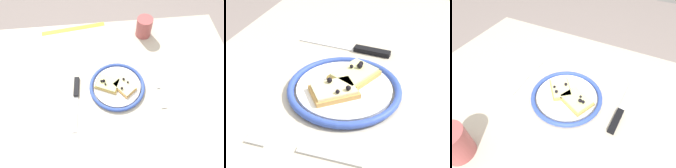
{
  "view_description": "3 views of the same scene",
  "coord_description": "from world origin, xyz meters",
  "views": [
    {
      "loc": [
        0.03,
        0.44,
        1.5
      ],
      "look_at": [
        -0.01,
        0.01,
        0.75
      ],
      "focal_mm": 33.09,
      "sensor_mm": 36.0,
      "label": 1
    },
    {
      "loc": [
        -0.51,
        -0.13,
        1.12
      ],
      "look_at": [
        -0.05,
        0.02,
        0.77
      ],
      "focal_mm": 48.85,
      "sensor_mm": 36.0,
      "label": 2
    },
    {
      "loc": [
        0.14,
        -0.34,
        1.22
      ],
      "look_at": [
        -0.06,
        0.04,
        0.77
      ],
      "focal_mm": 30.23,
      "sensor_mm": 36.0,
      "label": 3
    }
  ],
  "objects": [
    {
      "name": "knife",
      "position": [
        0.14,
        0.03,
        0.74
      ],
      "size": [
        0.03,
        0.24,
        0.01
      ],
      "color": "silver",
      "rests_on": "dining_table"
    },
    {
      "name": "cup",
      "position": [
        -0.2,
        -0.27,
        0.79
      ],
      "size": [
        0.08,
        0.08,
        0.1
      ],
      "primitive_type": "cylinder",
      "color": "#A54C4C",
      "rests_on": "dining_table"
    },
    {
      "name": "pizza_slice_near",
      "position": [
        -0.06,
        0.03,
        0.76
      ],
      "size": [
        0.1,
        0.11,
        0.03
      ],
      "color": "tan",
      "rests_on": "plate"
    },
    {
      "name": "dining_table",
      "position": [
        0.0,
        0.0,
        0.65
      ],
      "size": [
        1.14,
        0.75,
        0.74
      ],
      "color": "#BCB29E",
      "rests_on": "ground_plane"
    },
    {
      "name": "pizza_slice_far",
      "position": [
        0.01,
        0.01,
        0.76
      ],
      "size": [
        0.12,
        0.1,
        0.03
      ],
      "color": "tan",
      "rests_on": "plate"
    },
    {
      "name": "plate",
      "position": [
        -0.03,
        0.02,
        0.75
      ],
      "size": [
        0.23,
        0.23,
        0.02
      ],
      "color": "white",
      "rests_on": "dining_table"
    },
    {
      "name": "fork",
      "position": [
        -0.21,
        0.03,
        0.74
      ],
      "size": [
        0.02,
        0.2,
        0.0
      ],
      "color": "silver",
      "rests_on": "dining_table"
    }
  ]
}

